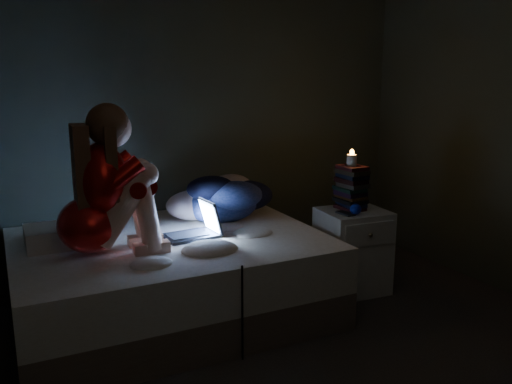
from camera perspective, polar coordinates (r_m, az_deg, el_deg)
floor at (r=3.04m, az=7.97°, el=-18.93°), size 3.60×3.80×0.02m
wall_back at (r=4.32m, az=-6.04°, el=8.75°), size 3.60×0.02×2.60m
bed at (r=3.61m, az=-9.05°, el=-8.87°), size 1.93×1.45×0.53m
pillow at (r=3.53m, az=-19.94°, el=-4.36°), size 0.43×0.31×0.13m
woman at (r=3.17m, az=-17.67°, el=1.07°), size 0.56×0.38×0.89m
laptop at (r=3.48m, az=-7.09°, el=-2.89°), size 0.37×0.28×0.25m
clothes_pile at (r=3.90m, az=-3.79°, el=-0.41°), size 0.59×0.47×0.35m
nightstand at (r=4.01m, az=10.22°, el=-6.17°), size 0.49×0.44×0.61m
book_stack at (r=3.93m, az=10.06°, el=0.34°), size 0.19×0.25×0.30m
candle at (r=3.89m, az=10.16°, el=3.09°), size 0.07×0.07×0.08m
phone at (r=3.80m, az=9.66°, el=-2.29°), size 0.09×0.15×0.01m
blue_orb at (r=3.79m, az=10.72°, el=-1.82°), size 0.08×0.08×0.08m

